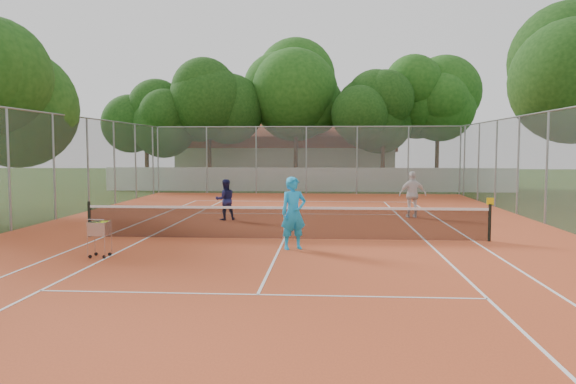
# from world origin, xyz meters

# --- Properties ---
(ground) EXTENTS (120.00, 120.00, 0.00)m
(ground) POSITION_xyz_m (0.00, 0.00, 0.00)
(ground) COLOR #1E380F
(ground) RESTS_ON ground
(court_pad) EXTENTS (18.00, 34.00, 0.02)m
(court_pad) POSITION_xyz_m (0.00, 0.00, 0.01)
(court_pad) COLOR #C24C25
(court_pad) RESTS_ON ground
(court_lines) EXTENTS (10.98, 23.78, 0.01)m
(court_lines) POSITION_xyz_m (0.00, 0.00, 0.02)
(court_lines) COLOR white
(court_lines) RESTS_ON court_pad
(tennis_net) EXTENTS (11.88, 0.10, 0.98)m
(tennis_net) POSITION_xyz_m (0.00, 0.00, 0.51)
(tennis_net) COLOR black
(tennis_net) RESTS_ON court_pad
(perimeter_fence) EXTENTS (18.00, 34.00, 4.00)m
(perimeter_fence) POSITION_xyz_m (0.00, 0.00, 2.00)
(perimeter_fence) COLOR slate
(perimeter_fence) RESTS_ON ground
(boundary_wall) EXTENTS (26.00, 0.30, 1.50)m
(boundary_wall) POSITION_xyz_m (0.00, 19.00, 0.75)
(boundary_wall) COLOR white
(boundary_wall) RESTS_ON ground
(clubhouse) EXTENTS (16.40, 9.00, 4.40)m
(clubhouse) POSITION_xyz_m (-2.00, 29.00, 2.20)
(clubhouse) COLOR beige
(clubhouse) RESTS_ON ground
(tropical_trees) EXTENTS (29.00, 19.00, 10.00)m
(tropical_trees) POSITION_xyz_m (0.00, 22.00, 5.00)
(tropical_trees) COLOR black
(tropical_trees) RESTS_ON ground
(player_near) EXTENTS (0.83, 0.71, 1.93)m
(player_near) POSITION_xyz_m (0.37, -1.65, 0.98)
(player_near) COLOR #1BA2EA
(player_near) RESTS_ON court_pad
(player_far_left) EXTENTS (0.91, 0.81, 1.53)m
(player_far_left) POSITION_xyz_m (-2.56, 4.30, 0.78)
(player_far_left) COLOR #181A48
(player_far_left) RESTS_ON court_pad
(player_far_right) EXTENTS (1.09, 0.53, 1.80)m
(player_far_right) POSITION_xyz_m (4.56, 5.52, 0.92)
(player_far_right) COLOR silver
(player_far_right) RESTS_ON court_pad
(ball_hopper) EXTENTS (0.59, 0.59, 0.97)m
(ball_hopper) POSITION_xyz_m (-4.31, -3.15, 0.50)
(ball_hopper) COLOR #B3B3BA
(ball_hopper) RESTS_ON court_pad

